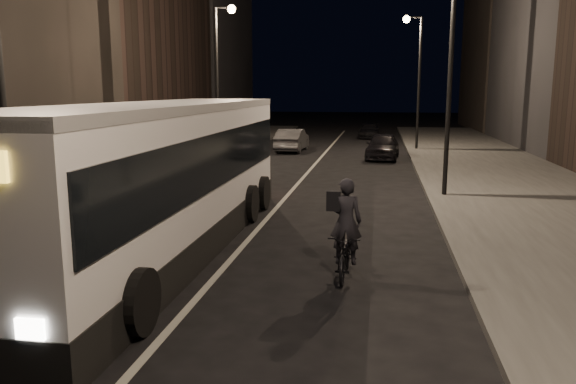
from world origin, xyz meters
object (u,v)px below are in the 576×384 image
at_px(streetlight_left_near, 6,22).
at_px(car_far, 369,131).
at_px(streetlight_right_mid, 444,44).
at_px(city_bus, 161,172).
at_px(streetlight_right_far, 415,64).
at_px(car_mid, 292,140).
at_px(streetlight_left_far, 221,61).
at_px(cyclist_on_bicycle, 346,245).
at_px(car_near, 383,146).

distance_m(streetlight_left_near, car_far, 34.58).
bearing_deg(streetlight_right_mid, streetlight_left_near, -143.12).
bearing_deg(city_bus, streetlight_right_far, 73.25).
relative_size(streetlight_right_mid, car_mid, 1.87).
distance_m(streetlight_left_far, car_mid, 7.24).
height_order(cyclist_on_bicycle, car_near, cyclist_on_bicycle).
height_order(streetlight_right_mid, streetlight_left_near, same).
distance_m(streetlight_left_far, car_far, 17.87).
distance_m(streetlight_right_far, car_mid, 8.91).
height_order(streetlight_right_mid, streetlight_left_far, same).
bearing_deg(car_far, car_mid, -111.19).
xyz_separation_m(streetlight_left_near, cyclist_on_bicycle, (7.99, -1.14, -4.66)).
bearing_deg(streetlight_left_near, streetlight_right_mid, 36.88).
bearing_deg(city_bus, streetlight_left_far, 101.14).
height_order(streetlight_right_far, streetlight_left_near, same).
bearing_deg(cyclist_on_bicycle, streetlight_left_near, 173.39).
relative_size(streetlight_right_far, streetlight_left_near, 1.00).
height_order(car_mid, car_far, car_mid).
relative_size(city_bus, car_near, 3.08).
relative_size(car_mid, car_far, 1.11).
bearing_deg(car_mid, city_bus, 92.34).
bearing_deg(car_near, streetlight_left_far, -166.43).
bearing_deg(cyclist_on_bicycle, car_mid, 102.92).
relative_size(streetlight_right_mid, city_bus, 0.62).
height_order(streetlight_right_mid, car_far, streetlight_right_mid).
bearing_deg(car_far, streetlight_left_far, -115.11).
relative_size(city_bus, cyclist_on_bicycle, 6.20).
xyz_separation_m(car_near, car_far, (-1.02, 13.91, -0.16)).
height_order(streetlight_right_far, car_near, streetlight_right_far).
bearing_deg(car_far, city_bus, -95.51).
bearing_deg(car_far, cyclist_on_bicycle, -87.89).
bearing_deg(car_far, car_near, -84.05).
bearing_deg(cyclist_on_bicycle, streetlight_right_far, 85.41).
xyz_separation_m(cyclist_on_bicycle, car_near, (0.81, 20.57, 0.02)).
relative_size(streetlight_right_mid, car_near, 1.91).
height_order(streetlight_left_far, city_bus, streetlight_left_far).
distance_m(streetlight_left_far, car_near, 10.05).
distance_m(city_bus, car_far, 33.47).
bearing_deg(city_bus, streetlight_left_near, -177.21).
xyz_separation_m(streetlight_right_far, cyclist_on_bicycle, (-2.68, -25.14, -4.66)).
bearing_deg(streetlight_right_far, car_near, -112.24).
xyz_separation_m(streetlight_right_mid, city_bus, (-7.12, -7.82, -3.45)).
bearing_deg(streetlight_right_far, streetlight_left_near, -113.96).
relative_size(city_bus, car_far, 3.34).
distance_m(car_near, car_mid, 6.40).
relative_size(streetlight_left_near, car_far, 2.07).
height_order(streetlight_left_far, cyclist_on_bicycle, streetlight_left_far).
xyz_separation_m(streetlight_left_near, car_far, (7.78, 33.35, -4.79)).
height_order(streetlight_right_mid, cyclist_on_bicycle, streetlight_right_mid).
xyz_separation_m(streetlight_left_far, car_near, (8.80, 1.44, -4.64)).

